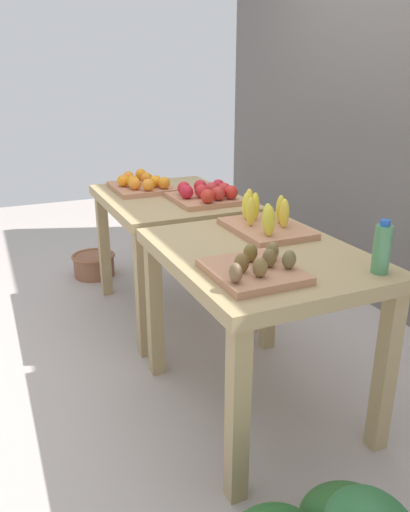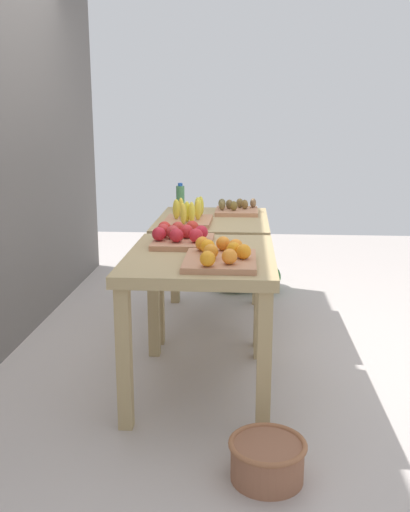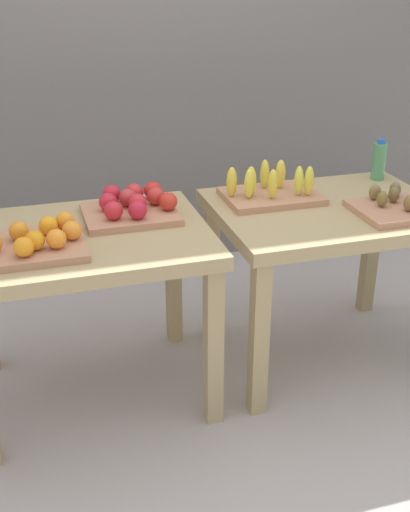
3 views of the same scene
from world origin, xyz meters
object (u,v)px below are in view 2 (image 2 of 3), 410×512
Objects in this scene: display_table_right at (213,234)px; wicker_basket at (267,459)px; apple_bin at (181,236)px; watermelon_pile at (247,269)px; display_table_left at (201,274)px; orange_bin at (221,256)px; kiwi_bin at (236,209)px; banana_crate at (189,217)px; water_bottle at (180,197)px.

display_table_right is 3.08× the size of wicker_basket.
apple_bin reaches higher than watermelon_pile.
display_table_left and display_table_right have the same top height.
orange_bin reaches higher than kiwi_bin.
wicker_basket is (-1.73, -0.50, -0.75)m from banana_crate.
banana_crate is 0.66× the size of watermelon_pile.
orange_bin is at bearing 178.28° from kiwi_bin.
display_table_left is 2.33× the size of orange_bin.
watermelon_pile is (0.50, -0.54, -0.72)m from water_bottle.
water_bottle reaches higher than display_table_right.
banana_crate reaches higher than apple_bin.
wicker_basket is (-2.37, -0.63, -0.80)m from water_bottle.
display_table_left is 1.08m from wicker_basket.
banana_crate is (0.89, 0.15, 0.17)m from display_table_left.
display_table_right reaches higher than wicker_basket.
watermelon_pile is at bearing -7.91° from kiwi_bin.
display_table_right is 0.54m from water_bottle.
water_bottle is (0.41, 0.28, 0.22)m from display_table_right.
orange_bin is at bearing -151.08° from display_table_left.
apple_bin is 1.96× the size of water_bottle.
wicker_basket is (-1.96, -0.35, -0.58)m from display_table_right.
watermelon_pile is at bearing -7.25° from display_table_left.
apple_bin is 1.96m from watermelon_pile.
water_bottle is at bearing 10.51° from display_table_left.
wicker_basket is at bearing -178.19° from watermelon_pile.
water_bottle is at bearing 12.98° from orange_bin.
display_table_left is 1.56× the size of watermelon_pile.
kiwi_bin reaches higher than display_table_left.
orange_bin is 2.35m from watermelon_pile.
water_bottle is 2.58m from wicker_basket.
display_table_right is 1.56× the size of watermelon_pile.
banana_crate reaches higher than kiwi_bin.
apple_bin is at bearing -173.46° from water_bottle.
display_table_left is 2.36× the size of banana_crate.
apple_bin is at bearing 171.29° from display_table_right.
orange_bin reaches higher than display_table_left.
wicker_basket is at bearing -165.03° from water_bottle.
banana_crate is 0.57m from kiwi_bin.
orange_bin reaches higher than wicker_basket.
display_table_right is 2.33× the size of orange_bin.
display_table_left is 1.12m from display_table_right.
apple_bin is (0.24, 0.14, 0.17)m from display_table_left.
kiwi_bin is at bearing -34.10° from banana_crate.
orange_bin is 1.09× the size of apple_bin.
wicker_basket is at bearing -159.70° from orange_bin.
kiwi_bin is (0.24, -0.17, 0.15)m from display_table_right.
water_bottle is at bearing 6.54° from apple_bin.
apple_bin reaches higher than orange_bin.
wicker_basket is (-0.84, -0.35, -0.58)m from display_table_left.
water_bottle is (0.17, 0.45, 0.07)m from kiwi_bin.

